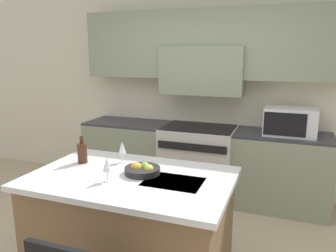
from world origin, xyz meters
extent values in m
cube|color=beige|center=(0.00, 2.17, 1.35)|extent=(10.00, 0.06, 2.70)
cube|color=gray|center=(0.00, 1.97, 1.98)|extent=(3.18, 0.34, 0.85)
cube|color=gray|center=(0.00, 1.94, 1.65)|extent=(1.05, 0.40, 0.60)
cube|color=gray|center=(-1.03, 1.83, 0.45)|extent=(1.13, 0.62, 0.90)
cube|color=#333338|center=(-1.03, 1.83, 0.91)|extent=(1.13, 0.62, 0.03)
cube|color=gray|center=(1.03, 1.83, 0.45)|extent=(1.13, 0.62, 0.90)
cube|color=#333338|center=(1.03, 1.83, 0.91)|extent=(1.13, 0.62, 0.03)
cube|color=beige|center=(0.00, 1.81, 0.47)|extent=(0.93, 0.66, 0.93)
cube|color=black|center=(0.00, 1.81, 0.94)|extent=(0.89, 0.61, 0.01)
cube|color=black|center=(0.00, 1.47, 0.76)|extent=(0.85, 0.02, 0.09)
cylinder|color=black|center=(-0.36, 1.46, 0.76)|extent=(0.04, 0.02, 0.04)
cylinder|color=black|center=(-0.18, 1.46, 0.76)|extent=(0.04, 0.02, 0.04)
cylinder|color=black|center=(0.00, 1.46, 0.76)|extent=(0.04, 0.02, 0.04)
cylinder|color=black|center=(0.18, 1.46, 0.76)|extent=(0.04, 0.02, 0.04)
cylinder|color=black|center=(0.36, 1.46, 0.76)|extent=(0.04, 0.02, 0.04)
cube|color=silver|center=(1.09, 1.83, 1.09)|extent=(0.58, 0.42, 0.32)
cube|color=black|center=(1.03, 1.62, 1.09)|extent=(0.45, 0.01, 0.26)
cube|color=brown|center=(-0.08, 0.02, 0.44)|extent=(1.50, 0.94, 0.87)
cube|color=silver|center=(-0.08, 0.02, 0.89)|extent=(1.60, 1.03, 0.04)
cube|color=#2D2D30|center=(0.28, 0.02, 0.91)|extent=(0.44, 0.32, 0.01)
cylinder|color=#B2B2B7|center=(0.28, 0.21, 0.91)|extent=(0.02, 0.02, 0.00)
cylinder|color=#422314|center=(-0.62, 0.16, 1.00)|extent=(0.09, 0.09, 0.17)
cylinder|color=#422314|center=(-0.62, 0.16, 1.13)|extent=(0.03, 0.03, 0.07)
cylinder|color=white|center=(-0.19, -0.15, 0.92)|extent=(0.06, 0.06, 0.01)
cylinder|color=white|center=(-0.19, -0.15, 0.96)|extent=(0.01, 0.01, 0.08)
cone|color=white|center=(-0.19, -0.15, 1.05)|extent=(0.07, 0.07, 0.11)
cylinder|color=white|center=(-0.29, 0.29, 0.92)|extent=(0.06, 0.06, 0.01)
cylinder|color=white|center=(-0.29, 0.29, 0.96)|extent=(0.01, 0.01, 0.08)
cone|color=white|center=(-0.29, 0.29, 1.05)|extent=(0.07, 0.07, 0.11)
cylinder|color=black|center=(-0.01, 0.09, 0.94)|extent=(0.29, 0.29, 0.05)
sphere|color=gold|center=(-0.07, 0.09, 0.96)|extent=(0.10, 0.10, 0.10)
sphere|color=gold|center=(0.04, 0.09, 0.96)|extent=(0.08, 0.08, 0.08)
sphere|color=#66A83D|center=(-0.01, 0.14, 0.96)|extent=(0.08, 0.08, 0.08)
camera|label=1|loc=(1.04, -2.17, 1.86)|focal=35.00mm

